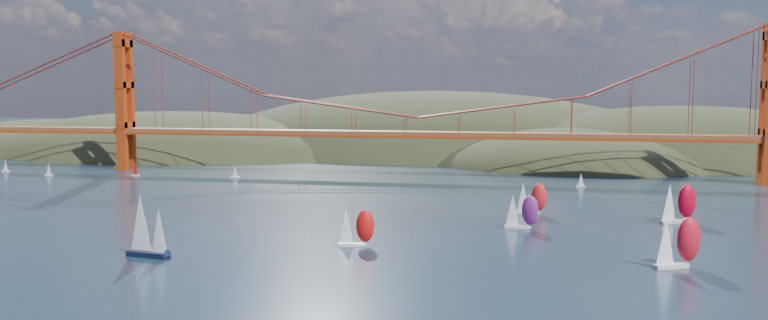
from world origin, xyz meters
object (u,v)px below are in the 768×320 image
(sloop_navy, at_px, (146,226))
(racer_1, at_px, (677,241))
(racer_5, at_px, (531,198))
(racer_rwb, at_px, (521,211))
(racer_0, at_px, (355,227))
(racer_3, at_px, (678,202))

(sloop_navy, xyz_separation_m, racer_1, (101.23, 11.30, -1.07))
(racer_5, relative_size, racer_rwb, 1.01)
(racer_0, height_order, racer_5, racer_5)
(racer_0, xyz_separation_m, racer_rwb, (33.85, 26.73, 0.12))
(racer_3, bearing_deg, racer_5, 144.26)
(racer_0, distance_m, racer_1, 63.32)
(sloop_navy, height_order, racer_1, sloop_navy)
(sloop_navy, distance_m, racer_rwb, 84.66)
(sloop_navy, xyz_separation_m, racer_3, (109.79, 59.46, -1.03))
(racer_0, relative_size, racer_rwb, 0.97)
(racer_1, height_order, racer_3, racer_3)
(racer_1, bearing_deg, racer_rwb, 105.79)
(racer_0, height_order, racer_3, racer_3)
(racer_1, bearing_deg, racer_3, 54.30)
(sloop_navy, relative_size, racer_3, 1.28)
(racer_1, distance_m, racer_rwb, 44.08)
(racer_3, bearing_deg, racer_0, -175.39)
(racer_1, relative_size, racer_3, 0.99)
(racer_3, relative_size, racer_rwb, 1.20)
(racer_rwb, bearing_deg, sloop_navy, -148.79)
(sloop_navy, height_order, racer_rwb, sloop_navy)
(racer_1, height_order, racer_rwb, racer_1)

